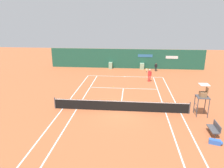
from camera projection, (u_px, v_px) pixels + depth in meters
ground_plane at (121, 108)px, 19.55m from camera, size 80.00×80.00×0.01m
tennis_net at (120, 106)px, 18.86m from camera, size 12.10×0.10×1.07m
sponsor_back_wall at (126, 59)px, 34.68m from camera, size 25.00×1.02×3.15m
umpire_chair at (203, 95)px, 17.63m from camera, size 1.00×1.00×2.77m
player_bench at (214, 128)px, 15.02m from camera, size 0.54×1.32×0.88m
equipment_bag at (216, 142)px, 13.94m from camera, size 0.87×0.49×0.32m
player_on_baseline at (149, 74)px, 27.42m from camera, size 0.82×0.66×1.86m
ball_kid_left_post at (156, 67)px, 32.91m from camera, size 0.43×0.18×1.28m
tennis_ball_near_service_line at (113, 87)px, 25.58m from camera, size 0.07×0.07×0.07m
tennis_ball_mid_court at (128, 85)px, 26.12m from camera, size 0.07×0.07×0.07m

